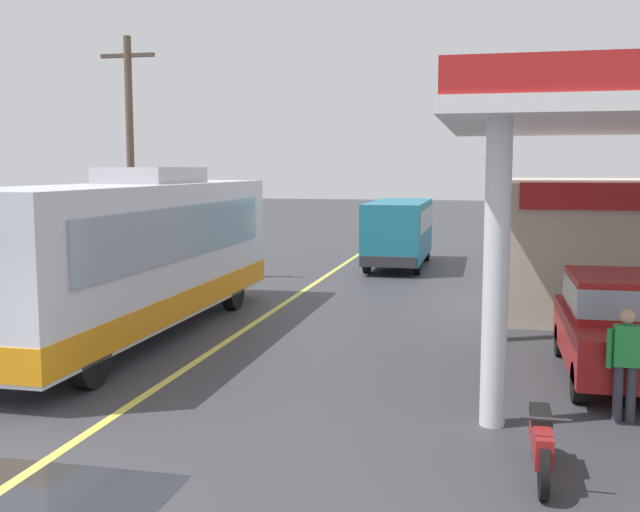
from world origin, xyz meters
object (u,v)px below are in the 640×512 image
(coach_bus_main, at_px, (134,258))
(minibus_opposing_lane, at_px, (399,227))
(motorcycle_parked_forecourt, at_px, (541,441))
(pedestrian_near_pump, at_px, (626,358))
(car_at_pump, at_px, (615,321))
(pedestrian_by_shop, at_px, (623,306))

(coach_bus_main, bearing_deg, minibus_opposing_lane, 71.39)
(motorcycle_parked_forecourt, relative_size, pedestrian_near_pump, 1.08)
(minibus_opposing_lane, relative_size, pedestrian_near_pump, 3.69)
(car_at_pump, distance_m, pedestrian_near_pump, 2.37)
(coach_bus_main, bearing_deg, motorcycle_parked_forecourt, -36.13)
(car_at_pump, xyz_separation_m, motorcycle_parked_forecourt, (-1.53, -4.69, -0.57))
(coach_bus_main, bearing_deg, pedestrian_by_shop, 3.76)
(pedestrian_near_pump, bearing_deg, car_at_pump, 85.01)
(coach_bus_main, relative_size, minibus_opposing_lane, 1.80)
(pedestrian_by_shop, bearing_deg, motorcycle_parked_forecourt, -106.67)
(car_at_pump, xyz_separation_m, pedestrian_by_shop, (0.47, 1.98, -0.08))
(coach_bus_main, height_order, pedestrian_by_shop, coach_bus_main)
(minibus_opposing_lane, height_order, pedestrian_near_pump, minibus_opposing_lane)
(motorcycle_parked_forecourt, distance_m, pedestrian_by_shop, 6.98)
(pedestrian_near_pump, bearing_deg, coach_bus_main, 158.98)
(coach_bus_main, relative_size, motorcycle_parked_forecourt, 6.13)
(motorcycle_parked_forecourt, height_order, pedestrian_by_shop, pedestrian_by_shop)
(car_at_pump, distance_m, pedestrian_by_shop, 2.04)
(coach_bus_main, relative_size, pedestrian_by_shop, 6.65)
(motorcycle_parked_forecourt, bearing_deg, car_at_pump, 71.94)
(pedestrian_by_shop, bearing_deg, minibus_opposing_lane, 115.97)
(motorcycle_parked_forecourt, xyz_separation_m, pedestrian_by_shop, (2.00, 6.67, 0.49))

